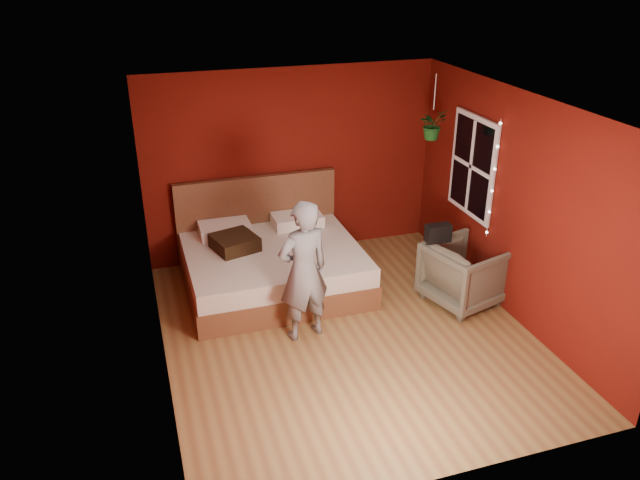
% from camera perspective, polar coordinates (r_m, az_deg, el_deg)
% --- Properties ---
extents(floor, '(4.50, 4.50, 0.00)m').
position_cam_1_polar(floor, '(7.17, 2.42, -8.48)').
color(floor, olive).
rests_on(floor, ground).
extents(room_walls, '(4.04, 4.54, 2.62)m').
position_cam_1_polar(room_walls, '(6.39, 2.69, 4.14)').
color(room_walls, '#5F110A').
rests_on(room_walls, ground).
extents(window, '(0.05, 0.97, 1.27)m').
position_cam_1_polar(window, '(8.04, 13.75, 6.58)').
color(window, white).
rests_on(window, room_walls).
extents(fairy_lights, '(0.04, 0.04, 1.45)m').
position_cam_1_polar(fairy_lights, '(7.61, 15.57, 5.31)').
color(fairy_lights, silver).
rests_on(fairy_lights, room_walls).
extents(bed, '(2.19, 1.86, 1.21)m').
position_cam_1_polar(bed, '(8.01, -4.44, -2.03)').
color(bed, brown).
rests_on(bed, ground).
extents(person, '(0.66, 0.50, 1.62)m').
position_cam_1_polar(person, '(6.71, -1.52, -2.88)').
color(person, slate).
rests_on(person, ground).
extents(armchair, '(1.04, 1.03, 0.77)m').
position_cam_1_polar(armchair, '(7.77, 13.06, -3.00)').
color(armchair, '#6C6855').
rests_on(armchair, ground).
extents(handbag, '(0.31, 0.16, 0.21)m').
position_cam_1_polar(handbag, '(7.58, 10.75, 0.64)').
color(handbag, black).
rests_on(handbag, armchair).
extents(throw_pillow, '(0.62, 0.62, 0.18)m').
position_cam_1_polar(throw_pillow, '(7.84, -7.81, -0.23)').
color(throw_pillow, '#311E10').
rests_on(throw_pillow, bed).
extents(hanging_plant, '(0.40, 0.37, 0.81)m').
position_cam_1_polar(hanging_plant, '(7.97, 10.24, 10.35)').
color(hanging_plant, silver).
rests_on(hanging_plant, room_walls).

